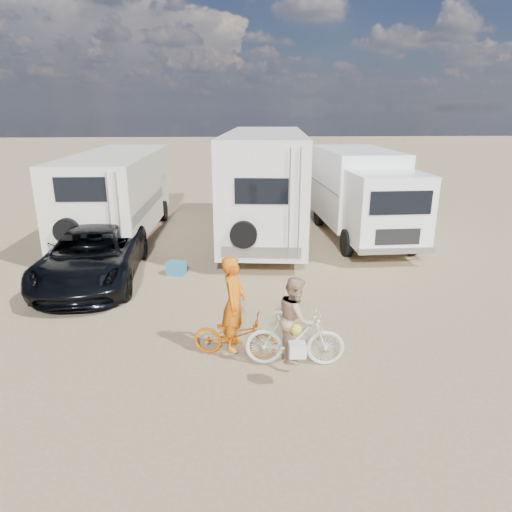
{
  "coord_description": "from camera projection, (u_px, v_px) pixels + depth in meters",
  "views": [
    {
      "loc": [
        -0.85,
        -9.51,
        4.64
      ],
      "look_at": [
        -0.23,
        0.74,
        1.3
      ],
      "focal_mm": 32.0,
      "sensor_mm": 36.0,
      "label": 1
    }
  ],
  "objects": [
    {
      "name": "ground",
      "position": [
        268.0,
        319.0,
        10.51
      ],
      "size": [
        140.0,
        140.0,
        0.0
      ],
      "primitive_type": "plane",
      "color": "#A18760",
      "rests_on": "ground"
    },
    {
      "name": "rv_main",
      "position": [
        265.0,
        186.0,
        16.69
      ],
      "size": [
        3.54,
        9.03,
        3.84
      ],
      "primitive_type": null,
      "rotation": [
        0.0,
        0.0,
        -0.1
      ],
      "color": "white",
      "rests_on": "ground"
    },
    {
      "name": "rv_left",
      "position": [
        119.0,
        196.0,
        16.92
      ],
      "size": [
        2.83,
        8.12,
        3.08
      ],
      "primitive_type": null,
      "rotation": [
        0.0,
        0.0,
        -0.02
      ],
      "color": "beige",
      "rests_on": "ground"
    },
    {
      "name": "box_truck",
      "position": [
        363.0,
        196.0,
        16.58
      ],
      "size": [
        2.66,
        7.0,
        3.17
      ],
      "primitive_type": null,
      "rotation": [
        0.0,
        0.0,
        0.03
      ],
      "color": "white",
      "rests_on": "ground"
    },
    {
      "name": "dark_suv",
      "position": [
        92.0,
        255.0,
        12.65
      ],
      "size": [
        2.74,
        5.46,
        1.48
      ],
      "primitive_type": "imported",
      "rotation": [
        0.0,
        0.0,
        0.05
      ],
      "color": "black",
      "rests_on": "ground"
    },
    {
      "name": "bike_man",
      "position": [
        234.0,
        335.0,
        8.86
      ],
      "size": [
        1.72,
        0.93,
        0.86
      ],
      "primitive_type": "imported",
      "rotation": [
        0.0,
        0.0,
        1.34
      ],
      "color": "#CE5A00",
      "rests_on": "ground"
    },
    {
      "name": "bike_woman",
      "position": [
        295.0,
        338.0,
        8.48
      ],
      "size": [
        1.91,
        0.71,
        1.12
      ],
      "primitive_type": "imported",
      "rotation": [
        0.0,
        0.0,
        1.47
      ],
      "color": "beige",
      "rests_on": "ground"
    },
    {
      "name": "rider_man",
      "position": [
        234.0,
        312.0,
        8.7
      ],
      "size": [
        0.59,
        0.76,
        1.86
      ],
      "primitive_type": "imported",
      "rotation": [
        0.0,
        0.0,
        1.34
      ],
      "color": "#D8650A",
      "rests_on": "ground"
    },
    {
      "name": "rider_woman",
      "position": [
        295.0,
        327.0,
        8.41
      ],
      "size": [
        0.67,
        0.83,
        1.59
      ],
      "primitive_type": "imported",
      "rotation": [
        0.0,
        0.0,
        1.47
      ],
      "color": "tan",
      "rests_on": "ground"
    },
    {
      "name": "bike_parked",
      "position": [
        381.0,
        238.0,
        15.52
      ],
      "size": [
        1.65,
        0.63,
        0.86
      ],
      "primitive_type": "imported",
      "rotation": [
        0.0,
        0.0,
        1.53
      ],
      "color": "#292B28",
      "rests_on": "ground"
    },
    {
      "name": "cooler",
      "position": [
        176.0,
        268.0,
        13.25
      ],
      "size": [
        0.59,
        0.51,
        0.4
      ],
      "primitive_type": "cube",
      "rotation": [
        0.0,
        0.0,
        -0.34
      ],
      "color": "teal",
      "rests_on": "ground"
    },
    {
      "name": "crate",
      "position": [
        279.0,
        254.0,
        14.6
      ],
      "size": [
        0.48,
        0.48,
        0.37
      ],
      "primitive_type": "cube",
      "rotation": [
        0.0,
        0.0,
        0.04
      ],
      "color": "olive",
      "rests_on": "ground"
    }
  ]
}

